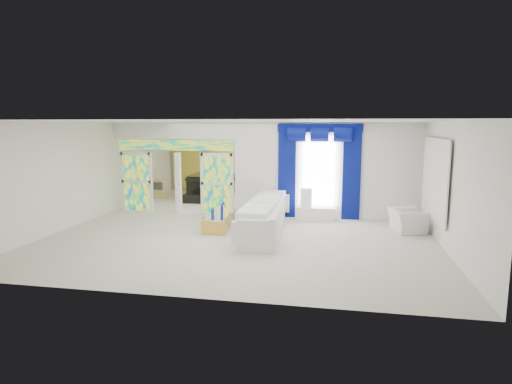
% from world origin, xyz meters
% --- Properties ---
extents(floor, '(12.00, 12.00, 0.00)m').
position_xyz_m(floor, '(0.00, 0.00, 0.00)').
color(floor, '#B7AF9E').
rests_on(floor, ground).
extents(dividing_wall, '(5.70, 0.18, 3.00)m').
position_xyz_m(dividing_wall, '(2.15, 1.00, 1.50)').
color(dividing_wall, white).
rests_on(dividing_wall, ground).
extents(dividing_header, '(4.30, 0.18, 0.55)m').
position_xyz_m(dividing_header, '(-2.85, 1.00, 2.73)').
color(dividing_header, white).
rests_on(dividing_header, dividing_wall).
extents(stained_panel_left, '(0.95, 0.04, 2.00)m').
position_xyz_m(stained_panel_left, '(-4.28, 1.00, 1.00)').
color(stained_panel_left, '#994C3F').
rests_on(stained_panel_left, ground).
extents(stained_panel_right, '(0.95, 0.04, 2.00)m').
position_xyz_m(stained_panel_right, '(-1.42, 1.00, 1.00)').
color(stained_panel_right, '#994C3F').
rests_on(stained_panel_right, ground).
extents(stained_transom, '(4.00, 0.05, 0.35)m').
position_xyz_m(stained_transom, '(-2.85, 1.00, 2.25)').
color(stained_transom, '#994C3F').
rests_on(stained_transom, dividing_header).
extents(window_pane, '(1.00, 0.02, 2.30)m').
position_xyz_m(window_pane, '(1.90, 0.90, 1.45)').
color(window_pane, white).
rests_on(window_pane, dividing_wall).
extents(blue_drape_left, '(0.55, 0.10, 2.80)m').
position_xyz_m(blue_drape_left, '(0.90, 0.87, 1.40)').
color(blue_drape_left, '#04064A').
rests_on(blue_drape_left, ground).
extents(blue_drape_right, '(0.55, 0.10, 2.80)m').
position_xyz_m(blue_drape_right, '(2.90, 0.87, 1.40)').
color(blue_drape_right, '#04064A').
rests_on(blue_drape_right, ground).
extents(blue_pelmet, '(2.60, 0.12, 0.25)m').
position_xyz_m(blue_pelmet, '(1.90, 0.87, 2.82)').
color(blue_pelmet, '#04064A').
rests_on(blue_pelmet, dividing_wall).
extents(wall_mirror, '(0.04, 2.70, 1.90)m').
position_xyz_m(wall_mirror, '(4.94, -1.00, 1.55)').
color(wall_mirror, white).
rests_on(wall_mirror, ground).
extents(gold_curtains, '(9.70, 0.12, 2.90)m').
position_xyz_m(gold_curtains, '(0.00, 5.90, 1.50)').
color(gold_curtains, gold).
rests_on(gold_curtains, ground).
extents(white_sofa, '(1.16, 4.14, 0.78)m').
position_xyz_m(white_sofa, '(0.57, -1.29, 0.39)').
color(white_sofa, silver).
rests_on(white_sofa, ground).
extents(coffee_table, '(0.72, 1.82, 0.40)m').
position_xyz_m(coffee_table, '(-0.78, -0.99, 0.20)').
color(coffee_table, gold).
rests_on(coffee_table, ground).
extents(console_table, '(1.22, 0.42, 0.40)m').
position_xyz_m(console_table, '(1.85, 0.55, 0.20)').
color(console_table, white).
rests_on(console_table, ground).
extents(table_lamp, '(0.36, 0.36, 0.58)m').
position_xyz_m(table_lamp, '(1.55, 0.55, 0.69)').
color(table_lamp, white).
rests_on(table_lamp, console_table).
extents(armchair, '(1.03, 1.13, 0.62)m').
position_xyz_m(armchair, '(4.38, -0.48, 0.31)').
color(armchair, silver).
rests_on(armchair, ground).
extents(grand_piano, '(1.48, 1.88, 0.91)m').
position_xyz_m(grand_piano, '(-2.73, 4.30, 0.45)').
color(grand_piano, black).
rests_on(grand_piano, ground).
extents(piano_bench, '(1.00, 0.44, 0.33)m').
position_xyz_m(piano_bench, '(-2.73, 2.70, 0.16)').
color(piano_bench, black).
rests_on(piano_bench, ground).
extents(tv_console, '(0.58, 0.54, 0.74)m').
position_xyz_m(tv_console, '(-4.55, 3.54, 0.37)').
color(tv_console, tan).
rests_on(tv_console, ground).
extents(chandelier, '(0.60, 0.60, 0.60)m').
position_xyz_m(chandelier, '(-2.30, 3.40, 2.65)').
color(chandelier, gold).
rests_on(chandelier, ceiling).
extents(decanters, '(0.21, 1.22, 0.26)m').
position_xyz_m(decanters, '(-0.79, -1.02, 0.49)').
color(decanters, white).
rests_on(decanters, coffee_table).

